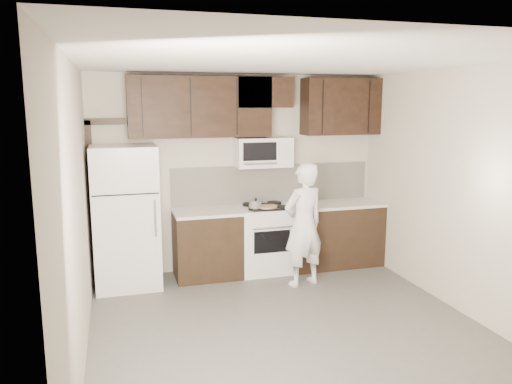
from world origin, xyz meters
name	(u,v)px	position (x,y,z in m)	size (l,w,h in m)	color
floor	(293,334)	(0.00, 0.00, 0.00)	(4.50, 4.50, 0.00)	#53504D
back_wall	(238,173)	(0.00, 2.25, 1.35)	(4.00, 4.00, 0.00)	#BDB2A1
ceiling	(297,61)	(0.00, 0.00, 2.70)	(4.50, 4.50, 0.00)	white
counter_run	(286,237)	(0.60, 1.94, 0.46)	(2.95, 0.64, 0.91)	black
stove	(265,239)	(0.30, 1.94, 0.46)	(0.76, 0.66, 0.94)	white
backsplash	(273,183)	(0.50, 2.24, 1.18)	(2.90, 0.02, 0.54)	silver
upper_cabinets	(256,105)	(0.21, 2.08, 2.28)	(3.48, 0.35, 0.78)	black
microwave	(263,152)	(0.30, 2.06, 1.65)	(0.76, 0.42, 0.40)	white
refrigerator	(126,217)	(-1.55, 1.89, 0.90)	(0.80, 0.76, 1.80)	white
door_trim	(94,187)	(-1.92, 2.21, 1.25)	(0.50, 0.08, 2.12)	black
saucepan	(256,205)	(0.12, 1.79, 0.98)	(0.29, 0.17, 0.16)	silver
baking_tray	(266,208)	(0.28, 1.82, 0.92)	(0.43, 0.32, 0.02)	black
pizza	(266,206)	(0.28, 1.82, 0.94)	(0.29, 0.29, 0.02)	tan
person	(304,225)	(0.61, 1.29, 0.79)	(0.58, 0.38, 1.59)	white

